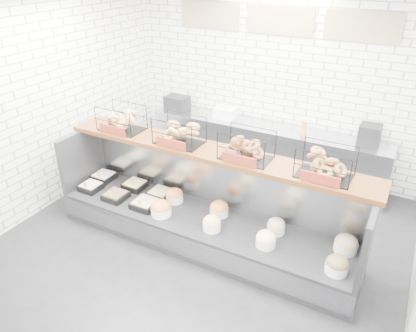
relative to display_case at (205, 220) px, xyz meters
The scene contains 5 objects.
ground 0.48m from the display_case, 90.37° to the right, with size 5.50×5.50×0.00m, color black.
room_shell 1.75m from the display_case, 90.49° to the left, with size 5.02×5.51×3.01m.
display_case is the anchor object (origin of this frame).
bagel_shelf 1.06m from the display_case, 90.09° to the left, with size 4.10×0.50×0.40m.
prep_counter 2.09m from the display_case, 90.28° to the left, with size 4.00×0.60×1.20m.
Camera 1 is at (2.09, -3.45, 3.42)m, focal length 35.00 mm.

